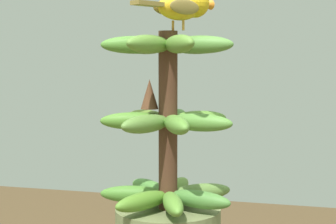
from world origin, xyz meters
TOP-DOWN VIEW (x-y plane):
  - banana_bunch at (0.00, 0.00)m, footprint 0.28×0.28m
  - perched_bird at (-0.03, -0.01)m, footprint 0.13×0.19m

SIDE VIEW (x-z plane):
  - banana_bunch at x=0.00m, z-range 1.00..1.36m
  - perched_bird at x=-0.03m, z-range 1.36..1.45m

